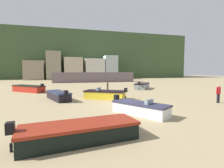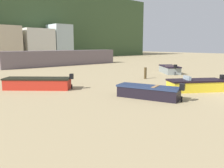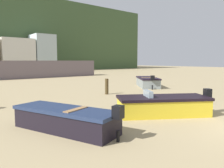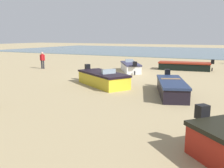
# 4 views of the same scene
# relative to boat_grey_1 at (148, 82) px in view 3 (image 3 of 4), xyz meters

# --- Properties ---
(harbor_pier) EXTENTS (20.32, 2.40, 2.50)m
(harbor_pier) POSITION_rel_boat_grey_1_xyz_m (-4.55, 18.16, 0.79)
(harbor_pier) COLOR slate
(harbor_pier) RESTS_ON ground
(townhouse_centre_right) EXTENTS (6.50, 5.42, 7.04)m
(townhouse_centre_right) POSITION_rel_boat_grey_1_xyz_m (-1.73, 34.86, 3.06)
(townhouse_centre_right) COLOR silver
(townhouse_centre_right) RESTS_ON ground
(townhouse_right) EXTENTS (4.45, 5.34, 8.24)m
(townhouse_right) POSITION_rel_boat_grey_1_xyz_m (3.99, 34.83, 3.66)
(townhouse_right) COLOR #ADBFBF
(townhouse_right) RESTS_ON ground
(boat_grey_1) EXTENTS (3.77, 4.20, 1.22)m
(boat_grey_1) POSITION_rel_boat_grey_1_xyz_m (0.00, 0.00, 0.00)
(boat_grey_1) COLOR gray
(boat_grey_1) RESTS_ON ground
(boat_black_4) EXTENTS (2.59, 4.32, 1.12)m
(boat_black_4) POSITION_rel_boat_grey_1_xyz_m (-12.42, -7.19, -0.05)
(boat_black_4) COLOR black
(boat_black_4) RESTS_ON ground
(boat_yellow_5) EXTENTS (4.32, 3.52, 1.17)m
(boat_yellow_5) POSITION_rel_boat_grey_1_xyz_m (-7.89, -7.91, -0.02)
(boat_yellow_5) COLOR gold
(boat_yellow_5) RESTS_ON ground
(mooring_post_near_water) EXTENTS (0.26, 0.26, 1.16)m
(mooring_post_near_water) POSITION_rel_boat_grey_1_xyz_m (-5.96, -1.29, 0.12)
(mooring_post_near_water) COLOR #44351D
(mooring_post_near_water) RESTS_ON ground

